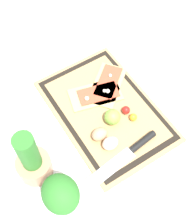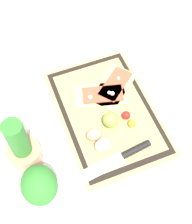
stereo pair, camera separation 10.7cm
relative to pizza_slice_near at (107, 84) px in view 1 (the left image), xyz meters
The scene contains 13 objects.
ground_plane 0.11m from the pizza_slice_near, 143.30° to the left, with size 6.00×6.00×0.00m, color white.
cutting_board 0.11m from the pizza_slice_near, 143.30° to the left, with size 0.49×0.33×0.02m.
pizza_slice_near is the anchor object (origin of this frame).
pizza_slice_far 0.06m from the pizza_slice_near, 104.03° to the left, with size 0.14×0.20×0.02m.
knife 0.27m from the pizza_slice_near, 164.44° to the left, with size 0.06×0.28×0.02m.
egg_brown 0.22m from the pizza_slice_near, 139.48° to the left, with size 0.04×0.06×0.04m, color tan.
egg_pink 0.25m from the pizza_slice_near, 148.50° to the left, with size 0.04×0.06×0.04m, color beige.
lime 0.15m from the pizza_slice_near, 152.47° to the left, with size 0.06×0.06×0.06m, color #7FB742.
cherry_tomato_red 0.13m from the pizza_slice_near, behind, with size 0.03×0.03×0.03m, color red.
cherry_tomato_yellow 0.17m from the pizza_slice_near, behind, with size 0.03×0.03×0.03m, color gold.
herb_pot 0.40m from the pizza_slice_near, 111.86° to the left, with size 0.11×0.11×0.23m.
sauce_jar 0.37m from the pizza_slice_near, 94.54° to the left, with size 0.07×0.07×0.10m.
herb_glass 0.47m from the pizza_slice_near, 130.27° to the left, with size 0.11×0.10×0.18m.
Camera 1 is at (-0.46, 0.33, 0.95)m, focal length 50.00 mm.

